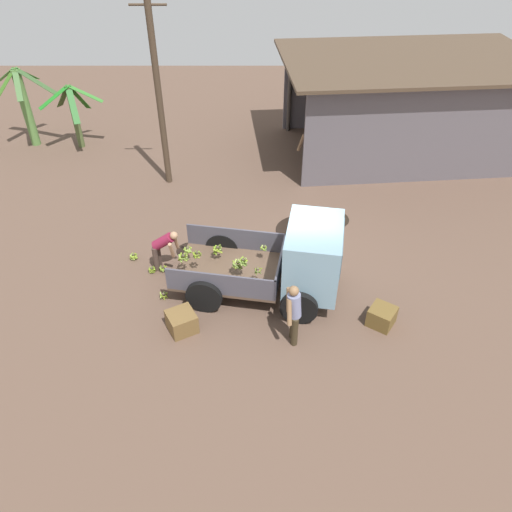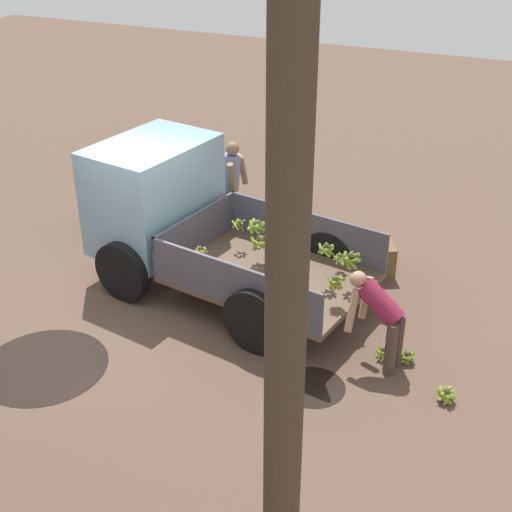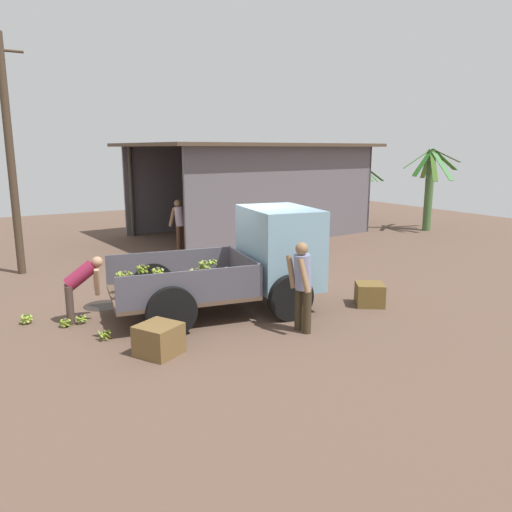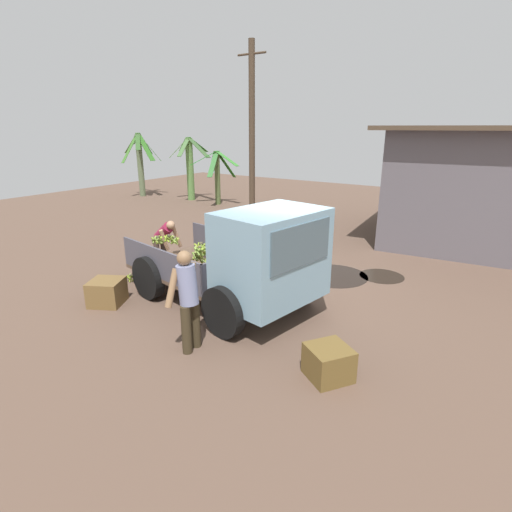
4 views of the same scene
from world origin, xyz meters
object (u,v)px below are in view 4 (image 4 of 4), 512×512
(person_foreground_visitor, at_px, (188,296))
(person_bystander_near_shed, at_px, (397,214))
(utility_pole, at_px, (252,138))
(banana_bunch_on_ground_0, at_px, (131,277))
(banana_bunch_on_ground_3, at_px, (152,252))
(person_worker_loading, at_px, (164,238))
(wooden_crate_0, at_px, (107,292))
(wooden_crate_1, at_px, (329,363))
(cargo_truck, at_px, (254,260))
(banana_bunch_on_ground_2, at_px, (160,264))
(banana_bunch_on_ground_1, at_px, (151,262))

(person_foreground_visitor, relative_size, person_bystander_near_shed, 1.00)
(utility_pole, height_order, banana_bunch_on_ground_0, utility_pole)
(banana_bunch_on_ground_3, bearing_deg, person_worker_loading, -22.21)
(person_worker_loading, distance_m, wooden_crate_0, 2.51)
(person_bystander_near_shed, xyz_separation_m, wooden_crate_1, (1.23, -7.80, -0.70))
(utility_pole, relative_size, person_worker_loading, 4.85)
(cargo_truck, distance_m, wooden_crate_1, 2.54)
(banana_bunch_on_ground_3, bearing_deg, cargo_truck, -17.40)
(wooden_crate_0, bearing_deg, banana_bunch_on_ground_2, 109.75)
(person_bystander_near_shed, distance_m, banana_bunch_on_ground_3, 7.56)
(cargo_truck, height_order, banana_bunch_on_ground_2, cargo_truck)
(person_bystander_near_shed, bearing_deg, wooden_crate_1, 159.82)
(utility_pole, xyz_separation_m, person_foreground_visitor, (3.98, -7.60, -2.22))
(person_foreground_visitor, distance_m, banana_bunch_on_ground_1, 4.61)
(utility_pole, distance_m, person_bystander_near_shed, 5.51)
(banana_bunch_on_ground_1, bearing_deg, cargo_truck, -12.09)
(wooden_crate_0, bearing_deg, person_worker_loading, 107.34)
(person_foreground_visitor, bearing_deg, person_bystander_near_shed, -100.69)
(banana_bunch_on_ground_2, bearing_deg, banana_bunch_on_ground_0, -80.96)
(person_worker_loading, bearing_deg, wooden_crate_1, -11.49)
(banana_bunch_on_ground_3, bearing_deg, wooden_crate_0, -57.98)
(banana_bunch_on_ground_0, height_order, banana_bunch_on_ground_1, banana_bunch_on_ground_0)
(person_foreground_visitor, height_order, wooden_crate_1, person_foreground_visitor)
(utility_pole, bearing_deg, banana_bunch_on_ground_1, -87.58)
(banana_bunch_on_ground_3, bearing_deg, wooden_crate_1, -21.16)
(person_worker_loading, height_order, banana_bunch_on_ground_0, person_worker_loading)
(banana_bunch_on_ground_1, bearing_deg, utility_pole, 92.42)
(person_foreground_visitor, relative_size, banana_bunch_on_ground_0, 7.53)
(utility_pole, height_order, person_foreground_visitor, utility_pole)
(banana_bunch_on_ground_1, relative_size, banana_bunch_on_ground_3, 0.89)
(banana_bunch_on_ground_2, bearing_deg, person_foreground_visitor, -36.58)
(utility_pole, xyz_separation_m, wooden_crate_0, (1.32, -7.24, -2.91))
(person_worker_loading, height_order, banana_bunch_on_ground_3, person_worker_loading)
(person_foreground_visitor, relative_size, person_worker_loading, 1.33)
(person_bystander_near_shed, relative_size, wooden_crate_1, 2.88)
(person_foreground_visitor, relative_size, banana_bunch_on_ground_1, 7.83)
(cargo_truck, bearing_deg, wooden_crate_0, -144.75)
(person_foreground_visitor, xyz_separation_m, person_worker_loading, (-3.39, 2.70, -0.18))
(utility_pole, bearing_deg, cargo_truck, -55.11)
(utility_pole, bearing_deg, banana_bunch_on_ground_0, -83.50)
(banana_bunch_on_ground_0, bearing_deg, banana_bunch_on_ground_3, 123.85)
(person_foreground_visitor, xyz_separation_m, banana_bunch_on_ground_0, (-3.28, 1.46, -0.83))
(person_foreground_visitor, relative_size, banana_bunch_on_ground_2, 7.78)
(person_bystander_near_shed, height_order, banana_bunch_on_ground_2, person_bystander_near_shed)
(person_worker_loading, xyz_separation_m, banana_bunch_on_ground_0, (0.12, -1.24, -0.65))
(person_worker_loading, distance_m, banana_bunch_on_ground_1, 0.79)
(banana_bunch_on_ground_3, xyz_separation_m, wooden_crate_0, (1.72, -2.75, 0.15))
(banana_bunch_on_ground_2, height_order, wooden_crate_0, wooden_crate_0)
(person_bystander_near_shed, relative_size, banana_bunch_on_ground_2, 7.75)
(banana_bunch_on_ground_0, bearing_deg, wooden_crate_0, -60.84)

